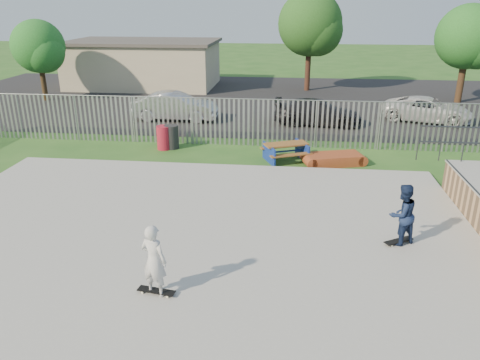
# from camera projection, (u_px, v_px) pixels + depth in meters

# --- Properties ---
(ground) EXTENTS (120.00, 120.00, 0.00)m
(ground) POSITION_uv_depth(u_px,v_px,m) (184.00, 247.00, 11.77)
(ground) COLOR #27581E
(ground) RESTS_ON ground
(concrete_slab) EXTENTS (15.00, 12.00, 0.15)m
(concrete_slab) POSITION_uv_depth(u_px,v_px,m) (184.00, 245.00, 11.75)
(concrete_slab) COLOR #A0A09B
(concrete_slab) RESTS_ON ground
(fence) EXTENTS (26.04, 16.02, 2.00)m
(fence) POSITION_uv_depth(u_px,v_px,m) (242.00, 155.00, 15.57)
(fence) COLOR gray
(fence) RESTS_ON ground
(picnic_table) EXTENTS (2.05, 1.90, 0.70)m
(picnic_table) POSITION_uv_depth(u_px,v_px,m) (286.00, 152.00, 18.00)
(picnic_table) COLOR brown
(picnic_table) RESTS_ON ground
(funbox) EXTENTS (2.15, 1.48, 0.39)m
(funbox) POSITION_uv_depth(u_px,v_px,m) (334.00, 159.00, 17.68)
(funbox) COLOR brown
(funbox) RESTS_ON ground
(trash_bin_red) EXTENTS (0.59, 0.59, 0.98)m
(trash_bin_red) POSITION_uv_depth(u_px,v_px,m) (164.00, 138.00, 19.38)
(trash_bin_red) COLOR maroon
(trash_bin_red) RESTS_ON ground
(trash_bin_grey) EXTENTS (0.59, 0.59, 0.98)m
(trash_bin_grey) POSITION_uv_depth(u_px,v_px,m) (172.00, 137.00, 19.48)
(trash_bin_grey) COLOR black
(trash_bin_grey) RESTS_ON ground
(parking_lot) EXTENTS (40.00, 18.00, 0.02)m
(parking_lot) POSITION_uv_depth(u_px,v_px,m) (250.00, 99.00, 29.40)
(parking_lot) COLOR black
(parking_lot) RESTS_ON ground
(car_silver) EXTENTS (4.32, 1.54, 1.42)m
(car_silver) POSITION_uv_depth(u_px,v_px,m) (175.00, 106.00, 23.97)
(car_silver) COLOR #BBBAC0
(car_silver) RESTS_ON parking_lot
(car_dark) EXTENTS (4.37, 1.96, 1.24)m
(car_dark) POSITION_uv_depth(u_px,v_px,m) (318.00, 112.00, 23.10)
(car_dark) COLOR black
(car_dark) RESTS_ON parking_lot
(car_white) EXTENTS (4.79, 3.27, 1.22)m
(car_white) POSITION_uv_depth(u_px,v_px,m) (428.00, 109.00, 23.75)
(car_white) COLOR silver
(car_white) RESTS_ON parking_lot
(building) EXTENTS (10.40, 6.40, 3.20)m
(building) POSITION_uv_depth(u_px,v_px,m) (144.00, 63.00, 33.34)
(building) COLOR #BDB192
(building) RESTS_ON ground
(tree_left) EXTENTS (3.12, 3.12, 4.81)m
(tree_left) POSITION_uv_depth(u_px,v_px,m) (38.00, 46.00, 27.90)
(tree_left) COLOR #3E2D18
(tree_left) RESTS_ON ground
(tree_mid) EXTENTS (4.20, 4.20, 6.49)m
(tree_mid) POSITION_uv_depth(u_px,v_px,m) (310.00, 24.00, 30.72)
(tree_mid) COLOR #43261B
(tree_mid) RESTS_ON ground
(tree_right) EXTENTS (3.69, 3.69, 5.70)m
(tree_right) POSITION_uv_depth(u_px,v_px,m) (468.00, 37.00, 27.06)
(tree_right) COLOR #442D1B
(tree_right) RESTS_ON ground
(skateboard_a) EXTENTS (0.79, 0.58, 0.08)m
(skateboard_a) POSITION_uv_depth(u_px,v_px,m) (398.00, 242.00, 11.66)
(skateboard_a) COLOR black
(skateboard_a) RESTS_ON concrete_slab
(skateboard_b) EXTENTS (0.82, 0.33, 0.08)m
(skateboard_b) POSITION_uv_depth(u_px,v_px,m) (156.00, 292.00, 9.65)
(skateboard_b) COLOR black
(skateboard_b) RESTS_ON concrete_slab
(skater_navy) EXTENTS (0.96, 0.90, 1.56)m
(skater_navy) POSITION_uv_depth(u_px,v_px,m) (402.00, 215.00, 11.39)
(skater_navy) COLOR #162447
(skater_navy) RESTS_ON concrete_slab
(skater_white) EXTENTS (0.66, 0.54, 1.56)m
(skater_white) POSITION_uv_depth(u_px,v_px,m) (154.00, 260.00, 9.38)
(skater_white) COLOR silver
(skater_white) RESTS_ON concrete_slab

